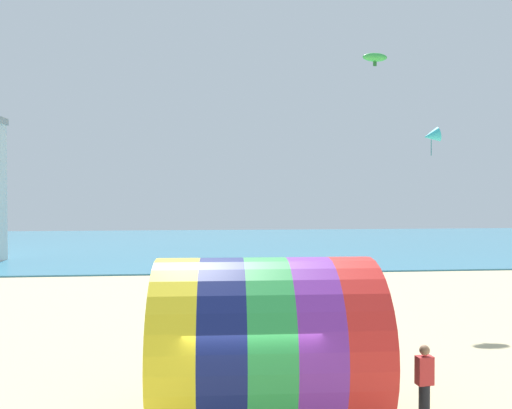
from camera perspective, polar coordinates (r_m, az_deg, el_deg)
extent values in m
cube|color=teal|center=(51.69, -4.48, -4.47)|extent=(120.00, 40.00, 0.10)
cylinder|color=yellow|center=(10.93, -8.86, -15.66)|extent=(1.00, 3.67, 3.65)
cylinder|color=navy|center=(10.89, -3.93, -15.71)|extent=(1.00, 3.67, 3.65)
cylinder|color=green|center=(10.93, 1.01, -15.65)|extent=(1.00, 3.67, 3.65)
cylinder|color=purple|center=(11.04, 5.88, -15.48)|extent=(1.00, 3.67, 3.65)
cylinder|color=red|center=(11.22, 10.60, -15.22)|extent=(1.00, 3.67, 3.65)
cylinder|color=black|center=(11.34, 13.00, -15.05)|extent=(0.15, 3.36, 3.36)
cylinder|color=black|center=(12.30, 18.67, -20.72)|extent=(0.24, 0.24, 0.83)
cube|color=red|center=(12.05, 18.69, -17.51)|extent=(0.38, 0.26, 0.62)
sphere|color=#9E7051|center=(11.92, 18.71, -15.49)|extent=(0.22, 0.22, 0.22)
ellipsoid|color=green|center=(26.86, 13.43, 16.04)|extent=(1.32, 0.67, 0.57)
cube|color=#1E642A|center=(26.79, 13.43, 15.47)|extent=(0.19, 0.03, 0.33)
cone|color=#2DB2C6|center=(21.67, 19.40, 7.43)|extent=(0.77, 0.67, 0.71)
cylinder|color=#1B6B77|center=(21.62, 19.39, 6.15)|extent=(0.03, 0.03, 0.65)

